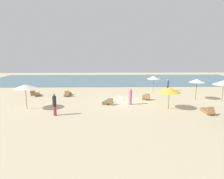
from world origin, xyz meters
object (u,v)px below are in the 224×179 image
object	(u,v)px
umbrella_3	(169,90)
umbrella_2	(224,83)
lounger_3	(108,102)
person_1	(55,105)
person_0	(168,85)
umbrella_4	(25,87)
umbrella_0	(154,78)
umbrella_1	(197,81)
surfboard	(121,97)
lounger_1	(207,111)
lounger_4	(145,97)
person_2	(130,96)
lounger_0	(68,94)
lounger_2	(37,94)

from	to	relation	value
umbrella_3	umbrella_2	bearing A→B (deg)	20.78
lounger_3	person_1	bearing A→B (deg)	-139.14
person_0	umbrella_3	bearing A→B (deg)	-106.27
person_1	umbrella_4	bearing A→B (deg)	147.41
umbrella_0	umbrella_1	world-z (taller)	umbrella_1
umbrella_1	surfboard	world-z (taller)	umbrella_1
umbrella_3	person_0	world-z (taller)	umbrella_3
lounger_3	person_1	world-z (taller)	person_1
umbrella_4	lounger_1	xyz separation A→B (m)	(16.35, -1.67, -1.99)
umbrella_1	surfboard	size ratio (longest dim) A/B	1.04
umbrella_1	lounger_4	xyz separation A→B (m)	(-5.65, 0.40, -1.97)
lounger_1	person_2	world-z (taller)	person_2
umbrella_0	lounger_3	xyz separation A→B (m)	(-6.13, -5.96, -1.76)
lounger_3	lounger_0	bearing A→B (deg)	141.41
umbrella_1	person_0	xyz separation A→B (m)	(-1.69, 4.94, -1.30)
umbrella_4	person_2	distance (m)	10.09
umbrella_3	lounger_3	world-z (taller)	umbrella_3
umbrella_3	lounger_2	xyz separation A→B (m)	(-14.42, 6.05, -1.64)
umbrella_3	surfboard	bearing A→B (deg)	131.36
umbrella_3	lounger_0	size ratio (longest dim) A/B	1.20
lounger_1	person_1	xyz separation A→B (m)	(-13.22, -0.33, 0.78)
person_2	umbrella_2	bearing A→B (deg)	4.98
person_0	surfboard	size ratio (longest dim) A/B	0.74
lounger_4	person_1	distance (m)	10.54
lounger_0	lounger_1	xyz separation A→B (m)	(13.65, -7.43, -0.01)
lounger_2	person_1	xyz separation A→B (m)	(4.20, -7.82, 0.78)
umbrella_0	lounger_0	bearing A→B (deg)	-169.41
umbrella_1	person_2	xyz separation A→B (m)	(-7.64, -2.03, -1.30)
lounger_4	umbrella_0	bearing A→B (deg)	65.53
umbrella_1	lounger_4	distance (m)	6.00
umbrella_1	lounger_0	distance (m)	15.15
lounger_0	person_2	xyz separation A→B (m)	(7.20, -4.38, 0.67)
lounger_1	lounger_4	distance (m)	7.06
umbrella_1	lounger_3	world-z (taller)	umbrella_1
umbrella_0	person_1	world-z (taller)	umbrella_0
umbrella_2	person_2	world-z (taller)	umbrella_2
umbrella_3	person_2	bearing A→B (deg)	154.86
lounger_0	person_0	size ratio (longest dim) A/B	1.03
lounger_1	lounger_3	world-z (taller)	lounger_1
lounger_3	lounger_4	xyz separation A→B (m)	(4.30, 1.94, -0.01)
umbrella_4	lounger_1	distance (m)	16.56
lounger_4	person_0	bearing A→B (deg)	48.94
lounger_3	person_2	xyz separation A→B (m)	(2.31, -0.48, 0.67)
umbrella_0	person_0	bearing A→B (deg)	13.83
umbrella_0	person_0	xyz separation A→B (m)	(2.13, 0.52, -1.09)
umbrella_0	lounger_1	size ratio (longest dim) A/B	1.27
umbrella_1	umbrella_4	size ratio (longest dim) A/B	1.00
surfboard	lounger_1	bearing A→B (deg)	-40.70
person_2	umbrella_4	bearing A→B (deg)	-172.09
lounger_3	surfboard	xyz separation A→B (m)	(1.58, 2.64, -0.14)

